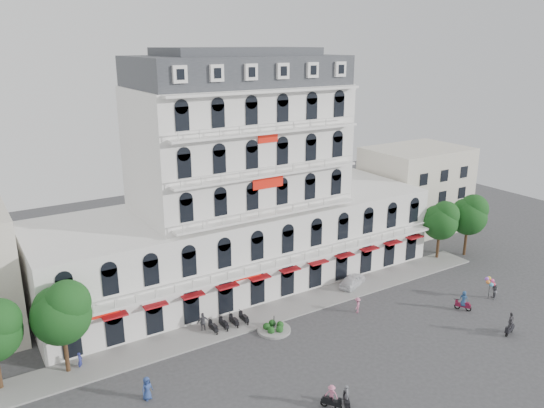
{
  "coord_description": "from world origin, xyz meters",
  "views": [
    {
      "loc": [
        -26.85,
        -31.72,
        26.22
      ],
      "look_at": [
        -0.71,
        10.0,
        11.23
      ],
      "focal_mm": 35.0,
      "sensor_mm": 36.0,
      "label": 1
    }
  ],
  "objects_px": {
    "parked_car": "(353,280)",
    "rider_east": "(464,301)",
    "rider_west": "(347,398)",
    "balloon_vendor": "(493,288)",
    "rider_northeast": "(510,323)",
    "rider_center": "(331,396)"
  },
  "relations": [
    {
      "from": "rider_center",
      "to": "balloon_vendor",
      "type": "relative_size",
      "value": 0.82
    },
    {
      "from": "rider_northeast",
      "to": "rider_east",
      "type": "bearing_deg",
      "value": -105.66
    },
    {
      "from": "rider_west",
      "to": "balloon_vendor",
      "type": "bearing_deg",
      "value": -45.46
    },
    {
      "from": "rider_east",
      "to": "rider_center",
      "type": "xyz_separation_m",
      "value": [
        -20.93,
        -4.91,
        -0.02
      ]
    },
    {
      "from": "rider_northeast",
      "to": "rider_center",
      "type": "distance_m",
      "value": 20.73
    },
    {
      "from": "rider_east",
      "to": "balloon_vendor",
      "type": "relative_size",
      "value": 0.87
    },
    {
      "from": "rider_northeast",
      "to": "balloon_vendor",
      "type": "xyz_separation_m",
      "value": [
        4.87,
        5.48,
        0.09
      ]
    },
    {
      "from": "rider_east",
      "to": "balloon_vendor",
      "type": "bearing_deg",
      "value": -121.16
    },
    {
      "from": "parked_car",
      "to": "rider_center",
      "type": "relative_size",
      "value": 2.07
    },
    {
      "from": "rider_west",
      "to": "rider_east",
      "type": "height_order",
      "value": "rider_east"
    },
    {
      "from": "rider_east",
      "to": "rider_northeast",
      "type": "height_order",
      "value": "rider_northeast"
    },
    {
      "from": "rider_west",
      "to": "rider_east",
      "type": "xyz_separation_m",
      "value": [
        19.97,
        5.52,
        0.18
      ]
    },
    {
      "from": "rider_west",
      "to": "rider_east",
      "type": "distance_m",
      "value": 20.72
    },
    {
      "from": "rider_center",
      "to": "balloon_vendor",
      "type": "height_order",
      "value": "balloon_vendor"
    },
    {
      "from": "parked_car",
      "to": "rider_east",
      "type": "xyz_separation_m",
      "value": [
        5.95,
        -10.28,
        0.35
      ]
    },
    {
      "from": "rider_west",
      "to": "rider_east",
      "type": "bearing_deg",
      "value": -42.67
    },
    {
      "from": "rider_east",
      "to": "rider_northeast",
      "type": "distance_m",
      "value": 5.47
    },
    {
      "from": "parked_car",
      "to": "rider_east",
      "type": "relative_size",
      "value": 1.95
    },
    {
      "from": "rider_east",
      "to": "rider_northeast",
      "type": "bearing_deg",
      "value": 146.49
    },
    {
      "from": "rider_center",
      "to": "balloon_vendor",
      "type": "xyz_separation_m",
      "value": [
        25.6,
        4.92,
        0.21
      ]
    },
    {
      "from": "rider_west",
      "to": "rider_center",
      "type": "height_order",
      "value": "rider_west"
    },
    {
      "from": "parked_car",
      "to": "balloon_vendor",
      "type": "height_order",
      "value": "balloon_vendor"
    }
  ]
}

